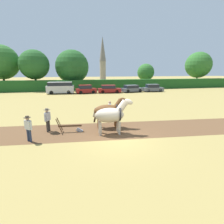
# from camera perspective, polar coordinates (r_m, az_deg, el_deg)

# --- Properties ---
(ground_plane) EXTENTS (240.00, 240.00, 0.00)m
(ground_plane) POSITION_cam_1_polar(r_m,az_deg,el_deg) (11.25, 2.45, -8.51)
(ground_plane) COLOR #998447
(plowed_furrow_strip) EXTENTS (31.98, 6.60, 0.01)m
(plowed_furrow_strip) POSITION_cam_1_polar(r_m,az_deg,el_deg) (13.05, -22.63, -6.43)
(plowed_furrow_strip) COLOR brown
(plowed_furrow_strip) RESTS_ON ground
(hedgerow) EXTENTS (79.26, 1.92, 2.26)m
(hedgerow) POSITION_cam_1_polar(r_m,az_deg,el_deg) (39.38, -8.75, 8.69)
(hedgerow) COLOR #1E511E
(hedgerow) RESTS_ON ground
(tree_left) EXTENTS (7.42, 7.42, 9.75)m
(tree_left) POSITION_cam_1_polar(r_m,az_deg,el_deg) (46.38, -32.40, 13.57)
(tree_left) COLOR #423323
(tree_left) RESTS_ON ground
(tree_center_left) EXTENTS (6.34, 6.34, 8.65)m
(tree_center_left) POSITION_cam_1_polar(r_m,az_deg,el_deg) (42.52, -24.06, 13.91)
(tree_center_left) COLOR #4C3823
(tree_center_left) RESTS_ON ground
(tree_center) EXTENTS (7.60, 7.60, 8.92)m
(tree_center) POSITION_cam_1_polar(r_m,az_deg,el_deg) (42.66, -12.89, 14.22)
(tree_center) COLOR #423323
(tree_center) RESTS_ON ground
(tree_center_right) EXTENTS (4.41, 4.41, 6.03)m
(tree_center_right) POSITION_cam_1_polar(r_m,az_deg,el_deg) (47.94, 10.95, 12.61)
(tree_center_right) COLOR brown
(tree_center_right) RESTS_ON ground
(tree_right) EXTENTS (6.98, 6.98, 9.26)m
(tree_right) POSITION_cam_1_polar(r_m,az_deg,el_deg) (55.10, 26.36, 13.59)
(tree_right) COLOR brown
(tree_right) RESTS_ON ground
(church_spire) EXTENTS (2.81, 2.81, 18.26)m
(church_spire) POSITION_cam_1_polar(r_m,az_deg,el_deg) (77.51, -3.07, 17.24)
(church_spire) COLOR gray
(church_spire) RESTS_ON ground
(draft_horse_lead_left) EXTENTS (2.72, 1.20, 2.45)m
(draft_horse_lead_left) POSITION_cam_1_polar(r_m,az_deg,el_deg) (11.64, -0.29, -0.90)
(draft_horse_lead_left) COLOR #B2A38E
(draft_horse_lead_left) RESTS_ON ground
(draft_horse_lead_right) EXTENTS (2.67, 1.11, 2.33)m
(draft_horse_lead_right) POSITION_cam_1_polar(r_m,az_deg,el_deg) (12.96, -1.09, 0.48)
(draft_horse_lead_right) COLOR brown
(draft_horse_lead_right) RESTS_ON ground
(plow) EXTENTS (1.82, 0.49, 1.13)m
(plow) POSITION_cam_1_polar(r_m,az_deg,el_deg) (12.54, -12.88, -4.93)
(plow) COLOR #4C331E
(plow) RESTS_ON ground
(farmer_at_plow) EXTENTS (0.42, 0.61, 1.68)m
(farmer_at_plow) POSITION_cam_1_polar(r_m,az_deg,el_deg) (12.91, -20.30, -1.90)
(farmer_at_plow) COLOR #38332D
(farmer_at_plow) RESTS_ON ground
(farmer_beside_team) EXTENTS (0.34, 0.65, 1.71)m
(farmer_beside_team) POSITION_cam_1_polar(r_m,az_deg,el_deg) (14.84, -0.76, 0.90)
(farmer_beside_team) COLOR #4C4C4C
(farmer_beside_team) RESTS_ON ground
(farmer_onlooker_left) EXTENTS (0.49, 0.46, 1.60)m
(farmer_onlooker_left) POSITION_cam_1_polar(r_m,az_deg,el_deg) (11.57, -25.68, -4.42)
(farmer_onlooker_left) COLOR #28334C
(farmer_onlooker_left) RESTS_ON ground
(parked_van) EXTENTS (5.02, 2.13, 2.18)m
(parked_van) POSITION_cam_1_polar(r_m,az_deg,el_deg) (34.23, -16.51, 7.61)
(parked_van) COLOR #BCBCC1
(parked_van) RESTS_ON ground
(parked_car_left) EXTENTS (4.01, 2.21, 1.61)m
(parked_car_left) POSITION_cam_1_polar(r_m,az_deg,el_deg) (33.77, -8.55, 7.33)
(parked_car_left) COLOR maroon
(parked_car_left) RESTS_ON ground
(parked_car_center_left) EXTENTS (4.50, 2.09, 1.52)m
(parked_car_center_left) POSITION_cam_1_polar(r_m,az_deg,el_deg) (34.13, -1.00, 7.48)
(parked_car_center_left) COLOR maroon
(parked_car_center_left) RESTS_ON ground
(parked_car_center) EXTENTS (4.62, 2.54, 1.43)m
(parked_car_center) POSITION_cam_1_polar(r_m,az_deg,el_deg) (35.57, 6.49, 7.58)
(parked_car_center) COLOR #565B66
(parked_car_center) RESTS_ON ground
(parked_car_center_right) EXTENTS (4.13, 2.04, 1.52)m
(parked_car_center_right) POSITION_cam_1_polar(r_m,az_deg,el_deg) (37.29, 13.18, 7.63)
(parked_car_center_right) COLOR #565B66
(parked_car_center_right) RESTS_ON ground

